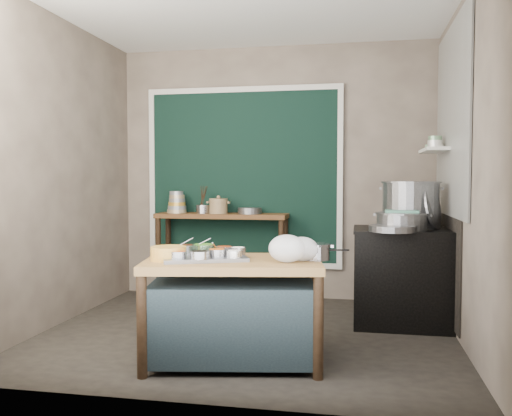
% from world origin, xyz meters
% --- Properties ---
extents(floor, '(3.50, 3.00, 0.02)m').
position_xyz_m(floor, '(0.00, 0.00, -0.01)').
color(floor, '#2A2620').
rests_on(floor, ground).
extents(back_wall, '(3.50, 0.02, 2.80)m').
position_xyz_m(back_wall, '(0.00, 1.51, 1.40)').
color(back_wall, gray).
rests_on(back_wall, floor).
extents(left_wall, '(0.02, 3.00, 2.80)m').
position_xyz_m(left_wall, '(-1.76, 0.00, 1.40)').
color(left_wall, gray).
rests_on(left_wall, floor).
extents(right_wall, '(0.02, 3.00, 2.80)m').
position_xyz_m(right_wall, '(1.76, 0.00, 1.40)').
color(right_wall, gray).
rests_on(right_wall, floor).
extents(ceiling, '(3.50, 3.00, 0.02)m').
position_xyz_m(ceiling, '(0.00, 0.00, 2.81)').
color(ceiling, gray).
rests_on(ceiling, back_wall).
extents(curtain_panel, '(2.10, 0.02, 1.90)m').
position_xyz_m(curtain_panel, '(-0.35, 1.47, 1.35)').
color(curtain_panel, black).
rests_on(curtain_panel, back_wall).
extents(curtain_frame, '(2.22, 0.03, 2.02)m').
position_xyz_m(curtain_frame, '(-0.35, 1.46, 1.35)').
color(curtain_frame, beige).
rests_on(curtain_frame, back_wall).
extents(tile_panel, '(0.02, 1.70, 1.70)m').
position_xyz_m(tile_panel, '(1.74, 0.55, 1.85)').
color(tile_panel, '#B2B2AA').
rests_on(tile_panel, right_wall).
extents(soot_patch, '(0.01, 1.30, 1.30)m').
position_xyz_m(soot_patch, '(1.74, 0.65, 0.70)').
color(soot_patch, black).
rests_on(soot_patch, right_wall).
extents(wall_shelf, '(0.22, 0.70, 0.03)m').
position_xyz_m(wall_shelf, '(1.63, 0.85, 1.60)').
color(wall_shelf, beige).
rests_on(wall_shelf, right_wall).
extents(prep_table, '(1.35, 0.92, 0.75)m').
position_xyz_m(prep_table, '(0.05, -0.75, 0.38)').
color(prep_table, brown).
rests_on(prep_table, floor).
extents(back_counter, '(1.45, 0.40, 0.95)m').
position_xyz_m(back_counter, '(-0.55, 1.28, 0.47)').
color(back_counter, '#533417').
rests_on(back_counter, floor).
extents(stove_block, '(0.90, 0.68, 0.85)m').
position_xyz_m(stove_block, '(1.35, 0.55, 0.42)').
color(stove_block, black).
rests_on(stove_block, floor).
extents(stove_top, '(0.92, 0.69, 0.03)m').
position_xyz_m(stove_top, '(1.35, 0.55, 0.86)').
color(stove_top, black).
rests_on(stove_top, stove_block).
extents(condiment_tray, '(0.70, 0.61, 0.03)m').
position_xyz_m(condiment_tray, '(-0.16, -0.77, 0.76)').
color(condiment_tray, gray).
rests_on(condiment_tray, prep_table).
extents(condiment_bowls, '(0.58, 0.44, 0.07)m').
position_xyz_m(condiment_bowls, '(-0.17, -0.75, 0.80)').
color(condiment_bowls, gray).
rests_on(condiment_bowls, condiment_tray).
extents(yellow_basin, '(0.27, 0.27, 0.10)m').
position_xyz_m(yellow_basin, '(-0.39, -0.87, 0.80)').
color(yellow_basin, orange).
rests_on(yellow_basin, prep_table).
extents(saucepan, '(0.24, 0.24, 0.12)m').
position_xyz_m(saucepan, '(0.64, -0.64, 0.81)').
color(saucepan, gray).
rests_on(saucepan, prep_table).
extents(plastic_bag_a, '(0.27, 0.23, 0.19)m').
position_xyz_m(plastic_bag_a, '(0.45, -0.81, 0.85)').
color(plastic_bag_a, white).
rests_on(plastic_bag_a, prep_table).
extents(plastic_bag_b, '(0.28, 0.25, 0.17)m').
position_xyz_m(plastic_bag_b, '(0.55, -0.73, 0.84)').
color(plastic_bag_b, white).
rests_on(plastic_bag_b, prep_table).
extents(bowl_stack, '(0.22, 0.22, 0.24)m').
position_xyz_m(bowl_stack, '(-1.07, 1.28, 1.06)').
color(bowl_stack, tan).
rests_on(bowl_stack, back_counter).
extents(utensil_cup, '(0.18, 0.18, 0.09)m').
position_xyz_m(utensil_cup, '(-0.76, 1.25, 1.00)').
color(utensil_cup, gray).
rests_on(utensil_cup, back_counter).
extents(ceramic_crock, '(0.22, 0.22, 0.15)m').
position_xyz_m(ceramic_crock, '(-0.58, 1.25, 1.02)').
color(ceramic_crock, '#957551').
rests_on(ceramic_crock, back_counter).
extents(wide_bowl, '(0.32, 0.32, 0.07)m').
position_xyz_m(wide_bowl, '(-0.24, 1.28, 0.98)').
color(wide_bowl, gray).
rests_on(wide_bowl, back_counter).
extents(stock_pot, '(0.55, 0.55, 0.43)m').
position_xyz_m(stock_pot, '(1.40, 0.62, 1.09)').
color(stock_pot, gray).
rests_on(stock_pot, stove_top).
extents(pot_lid, '(0.25, 0.41, 0.40)m').
position_xyz_m(pot_lid, '(1.59, 0.52, 1.08)').
color(pot_lid, gray).
rests_on(pot_lid, stove_top).
extents(steamer, '(0.53, 0.53, 0.15)m').
position_xyz_m(steamer, '(1.31, 0.42, 0.96)').
color(steamer, gray).
rests_on(steamer, stove_top).
extents(green_cloth, '(0.30, 0.24, 0.02)m').
position_xyz_m(green_cloth, '(1.31, 0.42, 1.04)').
color(green_cloth, '#549072').
rests_on(green_cloth, steamer).
extents(shallow_pan, '(0.49, 0.49, 0.05)m').
position_xyz_m(shallow_pan, '(1.22, 0.23, 0.91)').
color(shallow_pan, gray).
rests_on(shallow_pan, stove_top).
extents(shelf_bowl_stack, '(0.14, 0.14, 0.12)m').
position_xyz_m(shelf_bowl_stack, '(1.63, 0.83, 1.67)').
color(shelf_bowl_stack, silver).
rests_on(shelf_bowl_stack, wall_shelf).
extents(shelf_bowl_green, '(0.17, 0.17, 0.05)m').
position_xyz_m(shelf_bowl_green, '(1.63, 1.01, 1.64)').
color(shelf_bowl_green, gray).
rests_on(shelf_bowl_green, wall_shelf).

